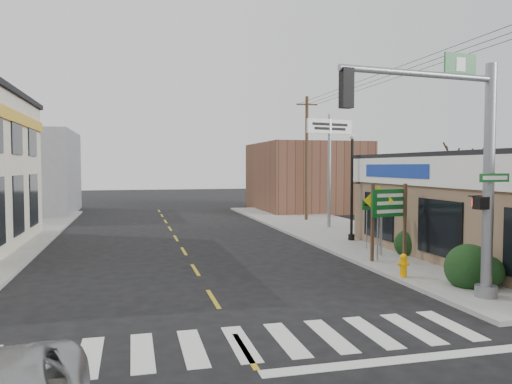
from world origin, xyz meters
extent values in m
plane|color=black|center=(0.00, 0.00, 0.00)|extent=(140.00, 140.00, 0.00)
cube|color=gray|center=(9.00, 13.00, 0.07)|extent=(6.00, 38.00, 0.13)
cube|color=gold|center=(0.00, 8.00, 0.01)|extent=(0.12, 56.00, 0.01)
cube|color=silver|center=(0.00, 0.40, 0.01)|extent=(11.00, 2.20, 0.01)
cube|color=brown|center=(12.00, 30.00, 2.80)|extent=(8.00, 10.00, 5.60)
cube|color=gray|center=(-11.00, 32.00, 3.20)|extent=(9.00, 10.00, 6.40)
cylinder|color=gray|center=(7.20, 1.94, 3.28)|extent=(0.29, 0.29, 6.31)
cylinder|color=gray|center=(4.89, 1.94, 6.02)|extent=(4.63, 0.17, 0.17)
cube|color=black|center=(2.77, 1.94, 5.55)|extent=(0.29, 0.23, 0.95)
cube|color=#0F531B|center=(7.20, 1.72, 3.39)|extent=(1.00, 0.04, 0.23)
cube|color=#0F531B|center=(6.15, 1.94, 6.33)|extent=(1.00, 0.05, 0.58)
cube|color=black|center=(6.95, 1.89, 2.71)|extent=(0.34, 0.27, 0.34)
cube|color=#4E3724|center=(6.58, 7.39, 1.58)|extent=(0.10, 0.10, 2.91)
cube|color=#4E3724|center=(7.93, 7.39, 1.58)|extent=(0.10, 0.10, 2.91)
cube|color=#0C4E29|center=(7.25, 7.33, 2.31)|extent=(1.66, 0.05, 1.04)
cylinder|color=#F2A000|center=(6.30, 4.68, 0.43)|extent=(0.22, 0.22, 0.61)
sphere|color=#F2A000|center=(6.30, 4.68, 0.77)|extent=(0.24, 0.24, 0.24)
cylinder|color=gray|center=(6.85, 7.48, 1.42)|extent=(0.06, 0.06, 2.58)
cube|color=#E6DF06|center=(6.85, 7.45, 2.40)|extent=(1.09, 0.03, 1.09)
cylinder|color=black|center=(8.10, 12.48, 2.59)|extent=(0.13, 0.13, 4.92)
sphere|color=silver|center=(8.10, 12.48, 5.10)|extent=(0.26, 0.26, 0.26)
cube|color=#105850|center=(8.62, 12.48, 3.53)|extent=(0.02, 0.52, 1.32)
cylinder|color=gray|center=(9.00, 17.50, 3.41)|extent=(0.19, 0.19, 6.55)
cube|color=white|center=(9.00, 17.50, 5.98)|extent=(3.08, 0.18, 0.82)
cylinder|color=black|center=(10.12, 6.86, 1.86)|extent=(0.22, 0.22, 3.46)
ellipsoid|color=#183913|center=(7.57, 3.15, 0.67)|extent=(1.43, 1.43, 1.07)
ellipsoid|color=#193113|center=(8.66, 8.34, 0.55)|extent=(1.13, 1.13, 0.85)
cylinder|color=#443121|center=(9.09, 21.64, 4.20)|extent=(0.21, 0.21, 8.15)
cube|color=#443121|center=(9.09, 21.64, 7.74)|extent=(1.42, 0.09, 0.09)
camera|label=1|loc=(-2.16, -9.58, 3.71)|focal=35.00mm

